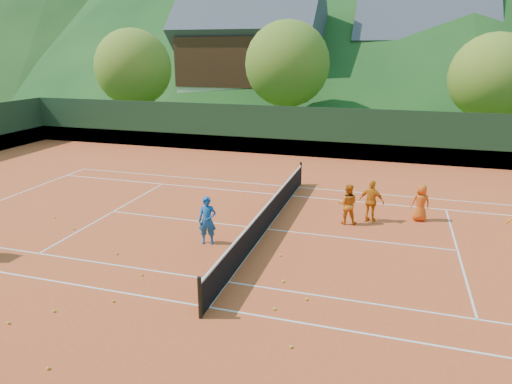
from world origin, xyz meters
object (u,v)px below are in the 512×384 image
(coach, at_px, (207,221))
(tennis_net, at_px, (267,216))
(student_b, at_px, (372,201))
(student_a, at_px, (347,204))
(student_c, at_px, (421,203))
(chalet_mid, at_px, (420,63))
(chalet_left, at_px, (251,56))

(coach, bearing_deg, tennis_net, 37.41)
(student_b, bearing_deg, student_a, 45.78)
(student_b, bearing_deg, student_c, -145.59)
(tennis_net, height_order, chalet_mid, chalet_mid)
(student_c, distance_m, tennis_net, 5.87)
(chalet_mid, bearing_deg, coach, -101.90)
(student_a, relative_size, tennis_net, 0.13)
(coach, xyz_separation_m, student_c, (6.84, 4.33, -0.11))
(student_a, bearing_deg, chalet_left, -71.59)
(student_a, height_order, chalet_mid, chalet_mid)
(coach, height_order, tennis_net, coach)
(student_c, distance_m, chalet_mid, 31.77)
(chalet_left, xyz_separation_m, chalet_mid, (16.00, 4.00, -0.66))
(coach, bearing_deg, chalet_mid, 66.12)
(student_b, xyz_separation_m, tennis_net, (-3.52, -1.90, -0.30))
(chalet_left, bearing_deg, student_b, -64.30)
(student_a, xyz_separation_m, chalet_left, (-12.69, 28.59, 4.86))
(chalet_mid, bearing_deg, student_c, -91.29)
(student_c, bearing_deg, chalet_mid, -106.79)
(coach, relative_size, tennis_net, 0.14)
(chalet_left, relative_size, chalet_mid, 1.09)
(student_a, relative_size, chalet_mid, 0.12)
(student_a, xyz_separation_m, student_b, (0.84, 0.50, 0.04))
(student_b, bearing_deg, chalet_mid, -79.38)
(student_a, xyz_separation_m, chalet_mid, (3.31, 32.59, 4.21))
(student_b, distance_m, tennis_net, 4.02)
(student_c, bearing_deg, student_b, 3.88)
(student_b, height_order, chalet_left, chalet_left)
(student_a, distance_m, tennis_net, 3.04)
(coach, height_order, student_b, coach)
(student_b, relative_size, tennis_net, 0.13)
(student_a, relative_size, student_b, 0.96)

